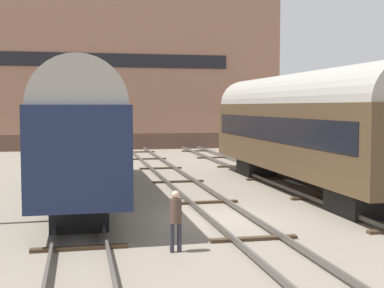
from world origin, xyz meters
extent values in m
plane|color=slate|center=(0.00, 0.00, 0.00)|extent=(200.00, 200.00, 0.00)
cube|color=#4C4742|center=(-5.66, 0.00, 0.18)|extent=(0.08, 60.00, 0.16)
cube|color=#4C4742|center=(-4.22, 0.00, 0.18)|extent=(0.08, 60.00, 0.16)
cube|color=#3D2D1E|center=(-4.94, -3.00, 0.05)|extent=(2.60, 0.24, 0.10)
cube|color=#3D2D1E|center=(-4.94, 3.00, 0.05)|extent=(2.60, 0.24, 0.10)
cube|color=#3D2D1E|center=(-4.94, 9.00, 0.05)|extent=(2.60, 0.24, 0.10)
cube|color=#3D2D1E|center=(-4.94, 15.00, 0.05)|extent=(2.60, 0.24, 0.10)
cube|color=#3D2D1E|center=(-4.94, 21.00, 0.05)|extent=(2.60, 0.24, 0.10)
cube|color=#3D2D1E|center=(-4.94, 27.00, 0.05)|extent=(2.60, 0.24, 0.10)
cube|color=#4C4742|center=(-0.72, 0.00, 0.18)|extent=(0.08, 60.00, 0.16)
cube|color=#4C4742|center=(0.72, 0.00, 0.18)|extent=(0.08, 60.00, 0.16)
cube|color=#3D2D1E|center=(0.00, -3.00, 0.05)|extent=(2.60, 0.24, 0.10)
cube|color=#3D2D1E|center=(0.00, 3.00, 0.05)|extent=(2.60, 0.24, 0.10)
cube|color=#3D2D1E|center=(0.00, 9.00, 0.05)|extent=(2.60, 0.24, 0.10)
cube|color=#3D2D1E|center=(0.00, 15.00, 0.05)|extent=(2.60, 0.24, 0.10)
cube|color=#3D2D1E|center=(0.00, 21.00, 0.05)|extent=(2.60, 0.24, 0.10)
cube|color=#3D2D1E|center=(0.00, 27.00, 0.05)|extent=(2.60, 0.24, 0.10)
cube|color=#4C4742|center=(4.22, 0.00, 0.18)|extent=(0.08, 60.00, 0.16)
cube|color=#4C4742|center=(5.66, 0.00, 0.18)|extent=(0.08, 60.00, 0.16)
cube|color=#3D2D1E|center=(4.94, 3.00, 0.05)|extent=(2.60, 0.24, 0.10)
cube|color=#3D2D1E|center=(4.94, 9.00, 0.05)|extent=(2.60, 0.24, 0.10)
cube|color=#3D2D1E|center=(4.94, 15.00, 0.05)|extent=(2.60, 0.24, 0.10)
cube|color=#3D2D1E|center=(4.94, 21.00, 0.05)|extent=(2.60, 0.24, 0.10)
cube|color=#3D2D1E|center=(4.94, 27.00, 0.05)|extent=(2.60, 0.24, 0.10)
cube|color=black|center=(4.94, 11.04, 0.50)|extent=(1.80, 2.40, 1.00)
cube|color=black|center=(4.94, -0.27, 0.50)|extent=(1.80, 2.40, 1.00)
cube|color=#4C3823|center=(4.94, 5.38, 2.50)|extent=(2.92, 17.39, 3.00)
cube|color=black|center=(4.94, 5.38, 2.86)|extent=(2.96, 16.00, 1.08)
cylinder|color=gray|center=(4.94, 5.38, 4.00)|extent=(2.77, 17.04, 2.77)
cube|color=black|center=(-4.94, 11.73, 0.50)|extent=(1.80, 2.40, 1.00)
cube|color=black|center=(-4.94, 0.04, 0.50)|extent=(1.80, 2.40, 1.00)
cube|color=#192342|center=(-4.94, 5.89, 2.46)|extent=(2.92, 17.99, 2.92)
cube|color=black|center=(-4.94, 5.89, 2.81)|extent=(2.96, 16.55, 1.05)
cylinder|color=gray|center=(-4.94, 5.89, 3.92)|extent=(2.77, 17.63, 2.77)
cylinder|color=brown|center=(6.41, 6.83, 0.49)|extent=(0.20, 0.20, 0.98)
cylinder|color=brown|center=(8.88, 6.83, 0.49)|extent=(0.20, 0.20, 0.98)
cylinder|color=brown|center=(6.41, 1.88, 0.49)|extent=(0.20, 0.20, 0.98)
cube|color=brown|center=(7.74, 4.12, 1.51)|extent=(1.40, 0.40, 0.06)
cube|color=brown|center=(7.74, 4.29, 1.76)|extent=(1.40, 0.06, 0.45)
cube|color=black|center=(7.15, 4.12, 1.28)|extent=(0.06, 0.40, 0.40)
cube|color=black|center=(8.34, 4.12, 1.28)|extent=(0.06, 0.40, 0.40)
cylinder|color=#282833|center=(-2.54, -3.76, 0.39)|extent=(0.12, 0.12, 0.79)
cylinder|color=#282833|center=(-2.34, -3.76, 0.39)|extent=(0.12, 0.12, 0.79)
cylinder|color=#4C382D|center=(-2.44, -3.76, 1.11)|extent=(0.32, 0.32, 0.65)
sphere|color=tan|center=(-2.44, -3.76, 1.55)|extent=(0.21, 0.21, 0.21)
cube|color=brown|center=(-3.84, 36.60, 0.72)|extent=(34.90, 12.96, 1.43)
cube|color=#936651|center=(-3.84, 36.60, 7.89)|extent=(34.90, 12.96, 12.91)
cube|color=black|center=(-3.84, 30.07, 7.89)|extent=(24.43, 0.10, 1.20)
camera|label=1|loc=(-4.91, -17.51, 3.88)|focal=50.00mm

